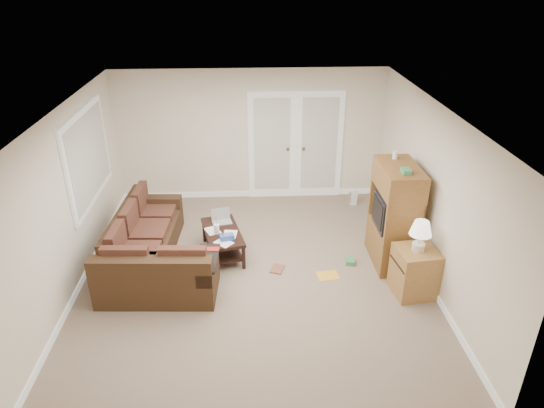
{
  "coord_description": "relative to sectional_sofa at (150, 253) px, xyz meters",
  "views": [
    {
      "loc": [
        -0.05,
        -5.98,
        4.16
      ],
      "look_at": [
        0.27,
        0.15,
        1.1
      ],
      "focal_mm": 32.0,
      "sensor_mm": 36.0,
      "label": 1
    }
  ],
  "objects": [
    {
      "name": "floor",
      "position": [
        1.54,
        -0.21,
        -0.3
      ],
      "size": [
        5.5,
        5.5,
        0.0
      ],
      "primitive_type": "plane",
      "color": "gray",
      "rests_on": "ground"
    },
    {
      "name": "ceiling",
      "position": [
        1.54,
        -0.21,
        2.2
      ],
      "size": [
        5.0,
        5.5,
        0.02
      ],
      "primitive_type": "cube",
      "color": "silver",
      "rests_on": "wall_back"
    },
    {
      "name": "wall_left",
      "position": [
        -0.96,
        -0.21,
        0.95
      ],
      "size": [
        0.02,
        5.5,
        2.5
      ],
      "primitive_type": "cube",
      "color": "silver",
      "rests_on": "floor"
    },
    {
      "name": "wall_right",
      "position": [
        4.04,
        -0.21,
        0.95
      ],
      "size": [
        0.02,
        5.5,
        2.5
      ],
      "primitive_type": "cube",
      "color": "silver",
      "rests_on": "floor"
    },
    {
      "name": "wall_back",
      "position": [
        1.54,
        2.54,
        0.95
      ],
      "size": [
        5.0,
        0.02,
        2.5
      ],
      "primitive_type": "cube",
      "color": "silver",
      "rests_on": "floor"
    },
    {
      "name": "wall_front",
      "position": [
        1.54,
        -2.96,
        0.95
      ],
      "size": [
        5.0,
        0.02,
        2.5
      ],
      "primitive_type": "cube",
      "color": "silver",
      "rests_on": "floor"
    },
    {
      "name": "baseboards",
      "position": [
        1.54,
        -0.21,
        -0.25
      ],
      "size": [
        5.0,
        5.5,
        0.1
      ],
      "primitive_type": null,
      "color": "white",
      "rests_on": "floor"
    },
    {
      "name": "french_doors",
      "position": [
        2.39,
        2.51,
        0.74
      ],
      "size": [
        1.8,
        0.05,
        2.13
      ],
      "color": "white",
      "rests_on": "floor"
    },
    {
      "name": "window_left",
      "position": [
        -0.93,
        0.79,
        1.25
      ],
      "size": [
        0.05,
        1.92,
        1.42
      ],
      "color": "white",
      "rests_on": "wall_left"
    },
    {
      "name": "sectional_sofa",
      "position": [
        0.0,
        0.0,
        0.0
      ],
      "size": [
        1.68,
        2.54,
        0.76
      ],
      "rotation": [
        0.0,
        0.0,
        -0.06
      ],
      "color": "#3C2817",
      "rests_on": "floor"
    },
    {
      "name": "coffee_table",
      "position": [
        1.05,
        0.41,
        -0.06
      ],
      "size": [
        0.74,
        1.13,
        0.71
      ],
      "rotation": [
        0.0,
        0.0,
        0.23
      ],
      "color": "black",
      "rests_on": "floor"
    },
    {
      "name": "tv_armoire",
      "position": [
        3.64,
        0.09,
        0.5
      ],
      "size": [
        0.54,
        0.99,
        1.7
      ],
      "rotation": [
        0.0,
        0.0,
        0.0
      ],
      "color": "brown",
      "rests_on": "floor"
    },
    {
      "name": "side_cabinet",
      "position": [
        3.74,
        -0.74,
        0.11
      ],
      "size": [
        0.59,
        0.59,
        1.13
      ],
      "rotation": [
        0.0,
        0.0,
        0.12
      ],
      "color": "#A4753C",
      "rests_on": "floor"
    },
    {
      "name": "space_heater",
      "position": [
        3.48,
        2.06,
        -0.15
      ],
      "size": [
        0.14,
        0.12,
        0.3
      ],
      "primitive_type": "cube",
      "rotation": [
        0.0,
        0.0,
        0.15
      ],
      "color": "white",
      "rests_on": "floor"
    },
    {
      "name": "floor_magazine",
      "position": [
        2.63,
        -0.29,
        -0.29
      ],
      "size": [
        0.34,
        0.28,
        0.01
      ],
      "primitive_type": "cube",
      "rotation": [
        0.0,
        0.0,
        0.1
      ],
      "color": "gold",
      "rests_on": "floor"
    },
    {
      "name": "floor_greenbox",
      "position": [
        3.02,
        0.03,
        -0.26
      ],
      "size": [
        0.16,
        0.2,
        0.07
      ],
      "primitive_type": "cube",
      "rotation": [
        0.0,
        0.0,
        -0.16
      ],
      "color": "#3F8A52",
      "rests_on": "floor"
    },
    {
      "name": "floor_book",
      "position": [
        1.8,
        -0.05,
        -0.29
      ],
      "size": [
        0.26,
        0.3,
        0.02
      ],
      "primitive_type": "imported",
      "rotation": [
        0.0,
        0.0,
        -0.35
      ],
      "color": "brown",
      "rests_on": "floor"
    }
  ]
}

